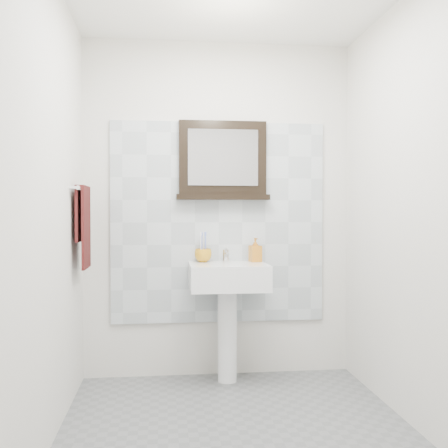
{
  "coord_description": "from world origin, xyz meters",
  "views": [
    {
      "loc": [
        -0.41,
        -2.82,
        1.23
      ],
      "look_at": [
        -0.02,
        0.55,
        1.15
      ],
      "focal_mm": 42.0,
      "sensor_mm": 36.0,
      "label": 1
    }
  ],
  "objects_px": {
    "framed_mirror": "(223,162)",
    "soap_dispenser": "(255,250)",
    "toothbrush_cup": "(203,255)",
    "pedestal_sink": "(228,289)",
    "hand_towel": "(84,220)"
  },
  "relations": [
    {
      "from": "pedestal_sink",
      "to": "framed_mirror",
      "type": "bearing_deg",
      "value": 95.28
    },
    {
      "from": "framed_mirror",
      "to": "toothbrush_cup",
      "type": "bearing_deg",
      "value": -160.21
    },
    {
      "from": "pedestal_sink",
      "to": "hand_towel",
      "type": "xyz_separation_m",
      "value": [
        -0.99,
        -0.13,
        0.5
      ]
    },
    {
      "from": "toothbrush_cup",
      "to": "framed_mirror",
      "type": "relative_size",
      "value": 0.18
    },
    {
      "from": "hand_towel",
      "to": "framed_mirror",
      "type": "bearing_deg",
      "value": 17.94
    },
    {
      "from": "pedestal_sink",
      "to": "hand_towel",
      "type": "height_order",
      "value": "hand_towel"
    },
    {
      "from": "framed_mirror",
      "to": "hand_towel",
      "type": "height_order",
      "value": "framed_mirror"
    },
    {
      "from": "pedestal_sink",
      "to": "framed_mirror",
      "type": "xyz_separation_m",
      "value": [
        -0.02,
        0.19,
        0.92
      ]
    },
    {
      "from": "toothbrush_cup",
      "to": "soap_dispenser",
      "type": "height_order",
      "value": "soap_dispenser"
    },
    {
      "from": "soap_dispenser",
      "to": "hand_towel",
      "type": "relative_size",
      "value": 0.32
    },
    {
      "from": "framed_mirror",
      "to": "soap_dispenser",
      "type": "bearing_deg",
      "value": -17.53
    },
    {
      "from": "toothbrush_cup",
      "to": "hand_towel",
      "type": "relative_size",
      "value": 0.22
    },
    {
      "from": "pedestal_sink",
      "to": "framed_mirror",
      "type": "relative_size",
      "value": 1.39
    },
    {
      "from": "pedestal_sink",
      "to": "hand_towel",
      "type": "distance_m",
      "value": 1.11
    },
    {
      "from": "soap_dispenser",
      "to": "hand_towel",
      "type": "distance_m",
      "value": 1.25
    }
  ]
}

